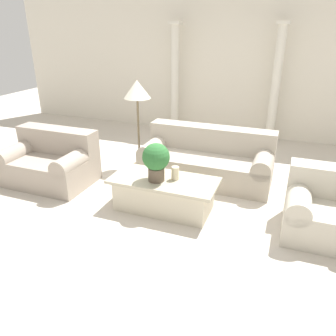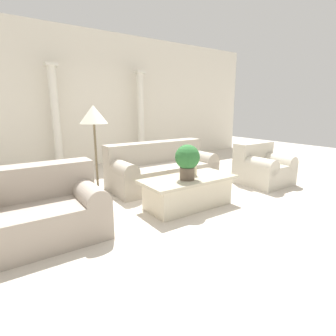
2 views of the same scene
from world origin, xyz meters
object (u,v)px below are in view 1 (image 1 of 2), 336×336
(loveseat, at_px, (51,161))
(floor_lamp, at_px, (137,93))
(potted_plant, at_px, (156,160))
(coffee_table, at_px, (164,194))
(sofa_long, at_px, (207,159))
(armchair, at_px, (325,208))

(loveseat, xyz_separation_m, floor_lamp, (1.02, 1.02, 0.93))
(potted_plant, height_order, floor_lamp, floor_lamp)
(loveseat, relative_size, coffee_table, 0.95)
(sofa_long, xyz_separation_m, coffee_table, (-0.28, -1.13, -0.10))
(potted_plant, bearing_deg, coffee_table, 41.15)
(loveseat, height_order, armchair, loveseat)
(armchair, bearing_deg, coffee_table, -175.57)
(coffee_table, relative_size, armchair, 1.61)
(sofa_long, relative_size, floor_lamp, 1.36)
(sofa_long, height_order, potted_plant, potted_plant)
(sofa_long, relative_size, coffee_table, 1.44)
(loveseat, height_order, floor_lamp, floor_lamp)
(floor_lamp, bearing_deg, potted_plant, -56.05)
(loveseat, distance_m, floor_lamp, 1.72)
(potted_plant, relative_size, floor_lamp, 0.34)
(sofa_long, height_order, coffee_table, sofa_long)
(sofa_long, distance_m, loveseat, 2.42)
(sofa_long, xyz_separation_m, floor_lamp, (-1.21, 0.07, 0.94))
(sofa_long, relative_size, potted_plant, 4.02)
(sofa_long, bearing_deg, potted_plant, -106.64)
(coffee_table, height_order, armchair, armchair)
(sofa_long, bearing_deg, coffee_table, -104.00)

